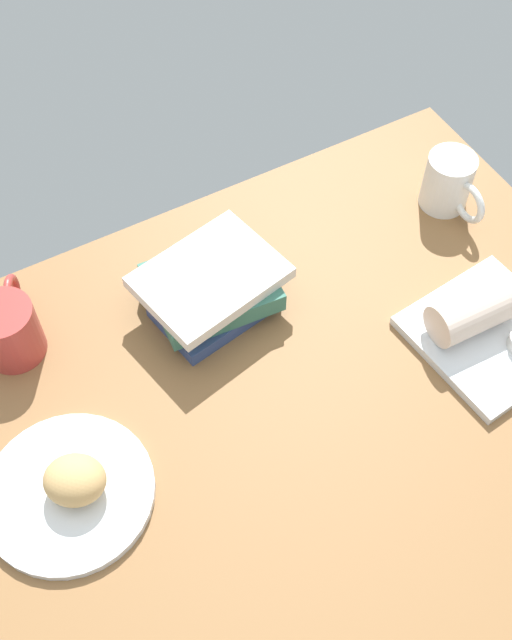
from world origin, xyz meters
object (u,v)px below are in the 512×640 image
Objects in this scene: scone_pastry at (75,480)px; square_plate at (490,335)px; book_stack at (212,289)px; coffee_mug at (8,329)px; second_mug at (449,183)px; round_plate at (69,492)px; breakfast_wrap at (472,308)px.

square_plate is at bearing 173.90° from scone_pastry.
square_plate is at bearing 142.99° from book_stack.
coffee_mug is 75.63cm from second_mug.
breakfast_wrap is (-64.03, 4.00, 4.31)cm from round_plate.
second_mug is at bearing -166.29° from round_plate.
book_stack is at bearing 165.62° from coffee_mug.
coffee_mug reaches higher than breakfast_wrap.
scone_pastry is 77.87cm from second_mug.
square_plate is at bearing 152.37° from coffee_mug.
second_mug reaches higher than square_plate.
breakfast_wrap is 0.58× the size of book_stack.
round_plate is 1.72× the size of second_mug.
scone_pastry is at bearing 32.52° from book_stack.
scone_pastry is 0.62× the size of second_mug.
second_mug reaches higher than coffee_mug.
second_mug is (-10.81, -26.11, 4.39)cm from square_plate.
book_stack is at bearing 57.01° from breakfast_wrap.
round_plate is 79.20cm from second_mug.
breakfast_wrap is at bearing 145.15° from book_stack.
coffee_mug is (62.45, -30.36, 0.02)cm from breakfast_wrap.
coffee_mug is at bearing -90.46° from scone_pastry.
book_stack is at bearing -37.01° from square_plate.
book_stack is at bearing -147.48° from scone_pastry.
square_plate is at bearing -147.69° from breakfast_wrap.
book_stack is (-30.06, -19.16, 0.20)cm from scone_pastry.
breakfast_wrap is at bearing 60.65° from second_mug.
square_plate is 1.57× the size of coffee_mug.
round_plate is 36.76cm from book_stack.
breakfast_wrap is 1.02× the size of second_mug.
scone_pastry is at bearing 14.28° from second_mug.
scone_pastry is at bearing 161.50° from round_plate.
square_plate is 0.91× the size of book_stack.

